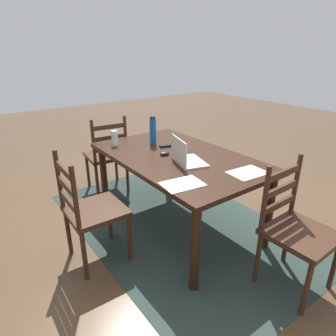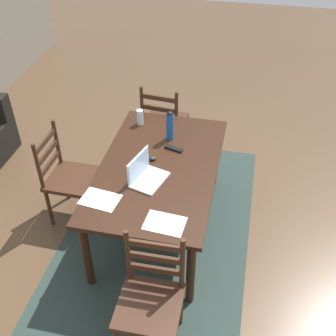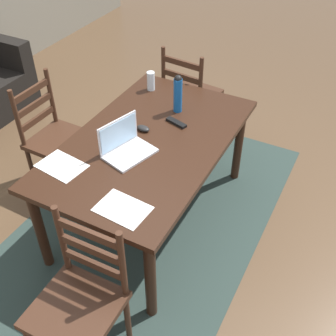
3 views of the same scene
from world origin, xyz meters
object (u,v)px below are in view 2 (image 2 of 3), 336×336
object	(u,v)px
dining_table	(159,174)
chair_right_far	(164,122)
chair_far_head	(68,177)
tv_remote	(174,149)
computer_mouse	(150,158)
drinking_glass	(140,117)
chair_left_near	(151,300)
laptop	(145,174)
water_bottle	(170,125)

from	to	relation	value
dining_table	chair_right_far	world-z (taller)	chair_right_far
chair_far_head	tv_remote	size ratio (longest dim) A/B	5.59
chair_right_far	computer_mouse	world-z (taller)	chair_right_far
chair_right_far	drinking_glass	size ratio (longest dim) A/B	6.20
chair_left_near	laptop	bearing A→B (deg)	16.30
computer_mouse	laptop	bearing A→B (deg)	-169.49
dining_table	chair_right_far	xyz separation A→B (m)	(1.12, 0.20, -0.20)
chair_right_far	chair_left_near	size ratio (longest dim) A/B	1.00
drinking_glass	tv_remote	world-z (taller)	drinking_glass
chair_left_near	drinking_glass	bearing A→B (deg)	16.96
chair_far_head	drinking_glass	xyz separation A→B (m)	(0.61, -0.55, 0.36)
dining_table	chair_far_head	bearing A→B (deg)	89.95
dining_table	tv_remote	size ratio (longest dim) A/B	9.74
chair_right_far	drinking_glass	world-z (taller)	chair_right_far
dining_table	drinking_glass	bearing A→B (deg)	28.18
chair_right_far	laptop	distance (m)	1.36
chair_right_far	computer_mouse	distance (m)	1.09
drinking_glass	water_bottle	bearing A→B (deg)	-119.43
chair_far_head	laptop	world-z (taller)	laptop
dining_table	computer_mouse	size ratio (longest dim) A/B	16.55
chair_right_far	chair_left_near	xyz separation A→B (m)	(-2.23, -0.40, 0.00)
chair_right_far	water_bottle	distance (m)	0.85
chair_left_near	tv_remote	distance (m)	1.41
dining_table	laptop	xyz separation A→B (m)	(-0.19, 0.07, 0.14)
chair_left_near	water_bottle	world-z (taller)	water_bottle
laptop	tv_remote	distance (m)	0.48
chair_right_far	computer_mouse	bearing A→B (deg)	-173.78
chair_far_head	drinking_glass	world-z (taller)	chair_far_head
water_bottle	laptop	bearing A→B (deg)	172.61
computer_mouse	dining_table	bearing A→B (deg)	-124.28
chair_left_near	tv_remote	xyz separation A→B (m)	(1.38, 0.12, 0.29)
laptop	water_bottle	world-z (taller)	water_bottle
chair_far_head	laptop	bearing A→B (deg)	-103.59
chair_right_far	water_bottle	world-z (taller)	water_bottle
chair_far_head	water_bottle	world-z (taller)	water_bottle
chair_right_far	chair_left_near	bearing A→B (deg)	-169.74
drinking_glass	chair_far_head	bearing A→B (deg)	138.19
chair_right_far	chair_far_head	distance (m)	1.30
computer_mouse	tv_remote	world-z (taller)	computer_mouse
dining_table	chair_right_far	size ratio (longest dim) A/B	1.74
computer_mouse	tv_remote	distance (m)	0.25
chair_left_near	laptop	size ratio (longest dim) A/B	2.57
laptop	computer_mouse	distance (m)	0.27
chair_left_near	drinking_glass	distance (m)	1.84
chair_right_far	tv_remote	distance (m)	0.95
water_bottle	computer_mouse	size ratio (longest dim) A/B	2.95
dining_table	tv_remote	xyz separation A→B (m)	(0.26, -0.08, 0.09)
chair_far_head	water_bottle	xyz separation A→B (m)	(0.42, -0.88, 0.43)
dining_table	tv_remote	distance (m)	0.29
chair_right_far	water_bottle	bearing A→B (deg)	-162.91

